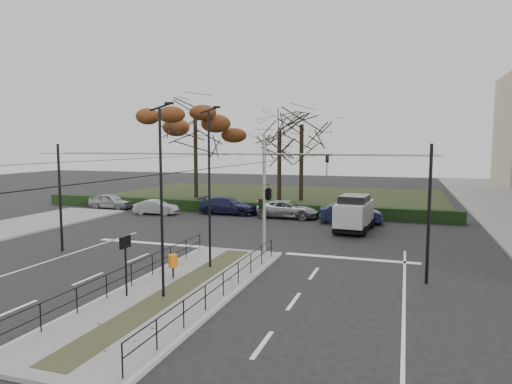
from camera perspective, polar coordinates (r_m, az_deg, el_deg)
ground at (r=21.22m, az=-6.60°, el=-10.40°), size 140.00×140.00×0.00m
median_island at (r=19.06m, az=-9.83°, el=-12.13°), size 4.40×15.00×0.14m
park at (r=52.86m, az=2.08°, el=-0.50°), size 38.00×26.00×0.10m
hedge at (r=40.20m, az=-3.25°, el=-1.89°), size 38.00×1.00×1.00m
median_railing at (r=18.72m, az=-10.03°, el=-9.57°), size 4.14×13.24×0.92m
catenary at (r=21.99m, az=-4.94°, el=-0.70°), size 20.00×34.00×6.00m
traffic_light at (r=24.06m, az=1.79°, el=0.06°), size 3.91×2.21×5.76m
litter_bin at (r=20.51m, az=-10.35°, el=-8.50°), size 0.40×0.40×1.03m
info_panel at (r=18.27m, az=-16.03°, el=-6.85°), size 0.13×0.61×2.34m
streetlamp_median_near at (r=17.48m, az=-11.70°, el=-0.99°), size 0.61×0.13×7.36m
streetlamp_median_far at (r=21.46m, az=-5.82°, el=0.65°), size 0.63×0.13×7.57m
parked_car_first at (r=44.68m, az=-17.71°, el=-1.11°), size 4.16×1.73×1.41m
parked_car_second at (r=40.06m, az=-12.37°, el=-1.87°), size 3.88×1.70×1.24m
parked_car_third at (r=39.36m, az=-3.45°, el=-1.71°), size 5.09×2.09×1.47m
parked_car_fourth at (r=37.47m, az=4.06°, el=-2.15°), size 5.11×2.42×1.41m
white_van at (r=32.24m, az=12.16°, el=-2.51°), size 2.48×4.87×2.50m
rust_tree at (r=51.28m, az=-7.62°, el=9.06°), size 10.10×10.10×11.46m
bare_tree_center at (r=48.29m, az=5.73°, el=7.72°), size 7.91×7.91×10.60m
bare_tree_near at (r=47.77m, az=2.95°, el=7.05°), size 5.83×5.83×9.77m
parked_car_fifth at (r=35.43m, az=11.77°, el=-2.61°), size 4.84×2.10×1.55m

